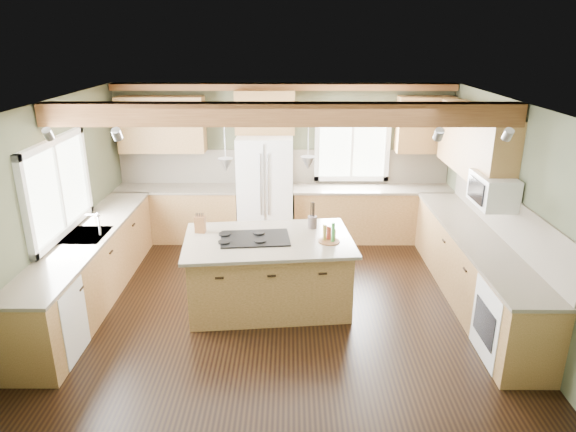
{
  "coord_description": "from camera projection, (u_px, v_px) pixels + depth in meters",
  "views": [
    {
      "loc": [
        0.11,
        -6.04,
        3.35
      ],
      "look_at": [
        0.08,
        0.3,
        1.09
      ],
      "focal_mm": 32.0,
      "sensor_mm": 36.0,
      "label": 1
    }
  ],
  "objects": [
    {
      "name": "microwave",
      "position": [
        493.0,
        190.0,
        6.23
      ],
      "size": [
        0.4,
        0.7,
        0.38
      ],
      "primitive_type": "cube",
      "color": "white",
      "rests_on": "wall_right"
    },
    {
      "name": "upper_cab_back_left",
      "position": [
        162.0,
        124.0,
        8.35
      ],
      "size": [
        1.4,
        0.35,
        0.9
      ],
      "primitive_type": "cube",
      "color": "brown",
      "rests_on": "wall_back"
    },
    {
      "name": "wall_back",
      "position": [
        284.0,
        161.0,
        8.73
      ],
      "size": [
        5.6,
        0.0,
        5.6
      ],
      "primitive_type": "plane",
      "rotation": [
        1.57,
        0.0,
        0.0
      ],
      "color": "#454B35",
      "rests_on": "ground"
    },
    {
      "name": "cooktop",
      "position": [
        255.0,
        238.0,
        6.42
      ],
      "size": [
        0.9,
        0.65,
        0.02
      ],
      "primitive_type": "cube",
      "rotation": [
        0.0,
        0.0,
        0.1
      ],
      "color": "black",
      "rests_on": "island_top"
    },
    {
      "name": "utensil_crock",
      "position": [
        312.0,
        222.0,
        6.76
      ],
      "size": [
        0.15,
        0.15,
        0.16
      ],
      "primitive_type": "cylinder",
      "rotation": [
        0.0,
        0.0,
        0.29
      ],
      "color": "#3B332F",
      "rests_on": "island_top"
    },
    {
      "name": "knife_block",
      "position": [
        200.0,
        224.0,
        6.6
      ],
      "size": [
        0.14,
        0.11,
        0.22
      ],
      "primitive_type": "cube",
      "rotation": [
        0.0,
        0.0,
        -0.12
      ],
      "color": "brown",
      "rests_on": "island_top"
    },
    {
      "name": "base_cab_back_right",
      "position": [
        371.0,
        215.0,
        8.73
      ],
      "size": [
        2.62,
        0.6,
        0.88
      ],
      "primitive_type": "cube",
      "color": "brown",
      "rests_on": "floor"
    },
    {
      "name": "wall_right",
      "position": [
        507.0,
        208.0,
        6.36
      ],
      "size": [
        0.0,
        5.0,
        5.0
      ],
      "primitive_type": "plane",
      "rotation": [
        1.57,
        0.0,
        -1.57
      ],
      "color": "#454B35",
      "rests_on": "ground"
    },
    {
      "name": "island_top",
      "position": [
        268.0,
        240.0,
        6.44
      ],
      "size": [
        2.22,
        1.53,
        0.04
      ],
      "primitive_type": "cube",
      "rotation": [
        0.0,
        0.0,
        0.1
      ],
      "color": "#494135",
      "rests_on": "island"
    },
    {
      "name": "soffit_trim",
      "position": [
        284.0,
        87.0,
        8.22
      ],
      "size": [
        5.55,
        0.2,
        0.1
      ],
      "primitive_type": "cube",
      "color": "#532D17",
      "rests_on": "ceiling"
    },
    {
      "name": "ceiling",
      "position": [
        281.0,
        102.0,
        5.94
      ],
      "size": [
        5.6,
        5.6,
        0.0
      ],
      "primitive_type": "plane",
      "rotation": [
        3.14,
        0.0,
        0.0
      ],
      "color": "silver",
      "rests_on": "wall_back"
    },
    {
      "name": "island",
      "position": [
        269.0,
        273.0,
        6.59
      ],
      "size": [
        2.07,
        1.39,
        0.88
      ],
      "primitive_type": "cube",
      "rotation": [
        0.0,
        0.0,
        0.1
      ],
      "color": "brown",
      "rests_on": "floor"
    },
    {
      "name": "pendant_right",
      "position": [
        308.0,
        163.0,
        6.16
      ],
      "size": [
        0.18,
        0.18,
        0.16
      ],
      "primitive_type": "cone",
      "rotation": [
        3.14,
        0.0,
        0.0
      ],
      "color": "#B2B2B7",
      "rests_on": "ceiling"
    },
    {
      "name": "faucet",
      "position": [
        99.0,
        225.0,
        6.51
      ],
      "size": [
        0.02,
        0.02,
        0.28
      ],
      "primitive_type": "cylinder",
      "color": "#B2B2B7",
      "rests_on": "sink"
    },
    {
      "name": "upper_cab_back_corner",
      "position": [
        425.0,
        125.0,
        8.33
      ],
      "size": [
        0.9,
        0.35,
        0.9
      ],
      "primitive_type": "cube",
      "color": "brown",
      "rests_on": "wall_back"
    },
    {
      "name": "base_cab_left",
      "position": [
        91.0,
        269.0,
        6.72
      ],
      "size": [
        0.6,
        3.7,
        0.88
      ],
      "primitive_type": "cube",
      "color": "brown",
      "rests_on": "floor"
    },
    {
      "name": "sink",
      "position": [
        87.0,
        236.0,
        6.56
      ],
      "size": [
        0.5,
        0.65,
        0.03
      ],
      "primitive_type": "cube",
      "color": "#262628",
      "rests_on": "counter_left"
    },
    {
      "name": "base_cab_right",
      "position": [
        473.0,
        269.0,
        6.7
      ],
      "size": [
        0.6,
        3.7,
        0.88
      ],
      "primitive_type": "cube",
      "color": "brown",
      "rests_on": "floor"
    },
    {
      "name": "base_cab_back_left",
      "position": [
        179.0,
        214.0,
        8.74
      ],
      "size": [
        2.02,
        0.6,
        0.88
      ],
      "primitive_type": "cube",
      "color": "brown",
      "rests_on": "floor"
    },
    {
      "name": "upper_cab_over_fridge",
      "position": [
        265.0,
        112.0,
        8.28
      ],
      "size": [
        0.96,
        0.35,
        0.7
      ],
      "primitive_type": "cube",
      "color": "brown",
      "rests_on": "wall_back"
    },
    {
      "name": "upper_cab_right",
      "position": [
        474.0,
        142.0,
        6.99
      ],
      "size": [
        0.35,
        2.2,
        0.9
      ],
      "primitive_type": "cube",
      "color": "brown",
      "rests_on": "wall_right"
    },
    {
      "name": "refrigerator",
      "position": [
        266.0,
        190.0,
        8.5
      ],
      "size": [
        0.9,
        0.74,
        1.8
      ],
      "primitive_type": "cube",
      "color": "white",
      "rests_on": "floor"
    },
    {
      "name": "ceiling_beam",
      "position": [
        281.0,
        114.0,
        5.91
      ],
      "size": [
        5.55,
        0.26,
        0.26
      ],
      "primitive_type": "cube",
      "color": "#532D17",
      "rests_on": "ceiling"
    },
    {
      "name": "dishwasher",
      "position": [
        48.0,
        322.0,
        5.5
      ],
      "size": [
        0.6,
        0.6,
        0.84
      ],
      "primitive_type": "cube",
      "color": "white",
      "rests_on": "floor"
    },
    {
      "name": "counter_back_right",
      "position": [
        373.0,
        189.0,
        8.57
      ],
      "size": [
        2.66,
        0.64,
        0.04
      ],
      "primitive_type": "cube",
      "color": "#494135",
      "rests_on": "base_cab_back_right"
    },
    {
      "name": "backsplash_right",
      "position": [
        503.0,
        214.0,
        6.44
      ],
      "size": [
        0.03,
        3.7,
        0.58
      ],
      "primitive_type": "cube",
      "color": "brown",
      "rests_on": "wall_right"
    },
    {
      "name": "counter_left",
      "position": [
        87.0,
        236.0,
        6.56
      ],
      "size": [
        0.64,
        3.74,
        0.04
      ],
      "primitive_type": "cube",
      "color": "#494135",
      "rests_on": "base_cab_left"
    },
    {
      "name": "bottle_tray",
      "position": [
        329.0,
        233.0,
        6.29
      ],
      "size": [
        0.29,
        0.29,
        0.24
      ],
      "primitive_type": null,
      "rotation": [
        0.0,
        0.0,
        0.1
      ],
      "color": "brown",
      "rests_on": "island_top"
    },
    {
      "name": "backsplash_back",
      "position": [
        284.0,
        166.0,
        8.74
      ],
      "size": [
        5.58,
        0.03,
        0.58
      ],
      "primitive_type": "cube",
      "color": "brown",
      "rests_on": "wall_back"
    },
    {
      "name": "oven",
      "position": [
        513.0,
        323.0,
        5.48
      ],
      "size": [
        0.6,
        0.72,
        0.84
      ],
      "primitive_type": "cube",
      "color": "white",
      "rests_on": "floor"
    },
    {
      "name": "window_left",
      "position": [
        57.0,
        187.0,
        6.35
      ],
      "size": [
        0.04,
        1.6,
        1.05
      ],
      "primitive_type": "cube",
      "color": "white",
      "rests_on": "wall_left"
    },
    {
      "name": "counter_back_left",
      "position": [
        177.0,
        188.0,
        8.59
      ],
      "size": [
        2.06,
        0.64,
        0.04
      ],
      "primitive_type": "cube",
      "color": "#494135",
      "rests_on": "base_cab_back_left"
    },
    {
      "name": "wall_left",
      "position": [
        57.0,
        208.0,
        6.38
      ],
      "size": [
        0.0,
        5.0,
        5.0
      ],
      "primitive_type": "plane",
      "rotation": [
        1.57,
        0.0,
        1.57
      ],
      "color": "#454B35",
      "rests_on": "ground"
    },
    {
      "name": "pendant_left",
      "position": [
        226.0,
        165.0,
        6.07
      ],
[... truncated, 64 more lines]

